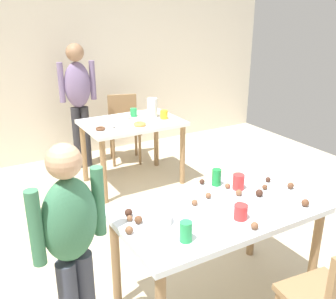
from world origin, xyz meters
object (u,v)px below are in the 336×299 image
(dining_table_near, at_px, (218,221))
(chair_near_table, at_px, (336,298))
(mixing_bowl, at_px, (158,218))
(soda_can, at_px, (217,177))
(person_adult_far, at_px, (78,95))
(pitcher_far, at_px, (152,108))
(chair_far_table, at_px, (124,124))
(dining_table_far, at_px, (132,130))
(person_girl_near, at_px, (72,241))

(dining_table_near, bearing_deg, chair_near_table, -72.67)
(mixing_bowl, bearing_deg, soda_can, 21.64)
(person_adult_far, bearing_deg, soda_can, -85.94)
(chair_near_table, height_order, pitcher_far, pitcher_far)
(dining_table_near, height_order, chair_far_table, chair_far_table)
(mixing_bowl, bearing_deg, pitcher_far, 62.92)
(dining_table_far, bearing_deg, chair_near_table, -92.66)
(soda_can, relative_size, pitcher_far, 0.55)
(chair_far_table, height_order, mixing_bowl, chair_far_table)
(dining_table_near, bearing_deg, dining_table_far, 80.12)
(dining_table_near, distance_m, chair_far_table, 2.89)
(chair_near_table, xyz_separation_m, pitcher_far, (0.41, 2.87, 0.36))
(soda_can, xyz_separation_m, pitcher_far, (0.45, 1.84, 0.05))
(mixing_bowl, distance_m, soda_can, 0.66)
(dining_table_near, height_order, person_adult_far, person_adult_far)
(chair_far_table, bearing_deg, pitcher_far, -85.04)
(person_adult_far, xyz_separation_m, mixing_bowl, (-0.43, -2.82, -0.15))
(chair_far_table, distance_m, person_girl_near, 3.18)
(dining_table_near, xyz_separation_m, pitcher_far, (0.64, 2.12, 0.21))
(person_adult_far, height_order, soda_can, person_adult_far)
(chair_near_table, relative_size, mixing_bowl, 5.30)
(dining_table_far, height_order, mixing_bowl, mixing_bowl)
(pitcher_far, bearing_deg, chair_near_table, -98.12)
(dining_table_far, height_order, person_girl_near, person_girl_near)
(person_girl_near, bearing_deg, chair_far_table, 61.25)
(chair_near_table, height_order, person_girl_near, person_girl_near)
(dining_table_near, relative_size, dining_table_far, 1.22)
(dining_table_far, relative_size, chair_far_table, 1.24)
(person_adult_far, bearing_deg, chair_far_table, -3.02)
(person_adult_far, relative_size, mixing_bowl, 9.50)
(dining_table_far, height_order, chair_far_table, chair_far_table)
(chair_near_table, bearing_deg, soda_can, 92.34)
(mixing_bowl, relative_size, soda_can, 1.34)
(person_girl_near, bearing_deg, person_adult_far, 71.30)
(dining_table_near, relative_size, person_adult_far, 0.85)
(chair_near_table, xyz_separation_m, mixing_bowl, (-0.66, 0.79, 0.29))
(soda_can, bearing_deg, mixing_bowl, -158.36)
(person_girl_near, bearing_deg, pitcher_far, 52.61)
(person_girl_near, bearing_deg, dining_table_far, 57.41)
(dining_table_near, relative_size, mixing_bowl, 8.06)
(dining_table_far, relative_size, soda_can, 8.85)
(pitcher_far, bearing_deg, dining_table_near, -106.83)
(mixing_bowl, height_order, soda_can, soda_can)
(dining_table_far, bearing_deg, person_girl_near, -122.59)
(dining_table_near, height_order, soda_can, soda_can)
(dining_table_near, relative_size, chair_near_table, 1.52)
(chair_far_table, bearing_deg, chair_near_table, -95.57)
(chair_near_table, bearing_deg, chair_far_table, 84.43)
(dining_table_near, height_order, person_girl_near, person_girl_near)
(dining_table_far, relative_size, pitcher_far, 4.85)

